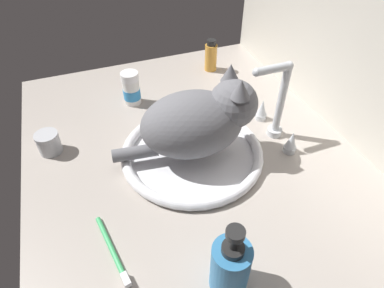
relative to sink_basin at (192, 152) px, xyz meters
The scene contains 10 objects.
countertop 4.11cm from the sink_basin, behind, with size 100.09×81.50×3.00cm, color #ADA399.
backsplash_wall 45.13cm from the sink_basin, 94.33° to the left, with size 100.09×2.40×40.77cm, color silver.
sink_basin is the anchor object (origin of this frame).
faucet 24.38cm from the sink_basin, 90.00° to the left, with size 17.96×11.47×21.89cm.
cat 10.23cm from the sink_basin, 82.59° to the left, with size 20.11×35.37×20.27cm.
metal_jar 36.33cm from the sink_basin, 113.46° to the right, with size 5.83×5.83×5.70cm.
soap_pump_bottle 33.73cm from the sink_basin, ahead, with size 6.79×6.79×16.40cm.
pill_bottle 29.83cm from the sink_basin, 163.10° to the right, with size 5.21×5.21×10.29cm.
amber_bottle 44.36cm from the sink_basin, 150.80° to the left, with size 4.17×4.17×10.95cm.
toothbrush 31.07cm from the sink_basin, 50.09° to the right, with size 16.77×4.00×1.70cm.
Camera 1 is at (59.05, -21.22, 61.22)cm, focal length 30.65 mm.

